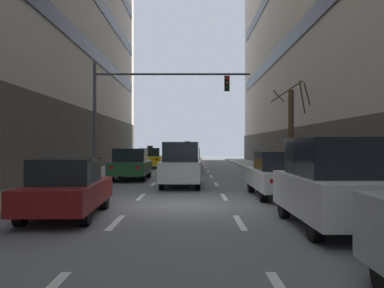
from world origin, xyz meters
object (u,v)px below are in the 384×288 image
object	(u,v)px
street_tree_1	(293,131)
taxi_driving_6	(189,156)
taxi_driving_1	(152,158)
car_driving_5	(69,188)
car_driving_2	(133,164)
taxi_driving_3	(191,154)
taxi_driving_4	(190,160)
car_parked_2	(281,174)
car_driving_0	(184,165)
traffic_signal_0	(144,99)
car_parked_1	(333,183)

from	to	relation	value
street_tree_1	taxi_driving_6	bearing A→B (deg)	114.13
taxi_driving_1	car_driving_5	bearing A→B (deg)	-89.52
car_driving_2	taxi_driving_6	bearing A→B (deg)	75.80
taxi_driving_3	taxi_driving_4	size ratio (longest dim) A/B	0.94
taxi_driving_4	taxi_driving_6	size ratio (longest dim) A/B	1.07
taxi_driving_1	car_parked_2	world-z (taller)	taxi_driving_1
car_driving_0	street_tree_1	xyz separation A→B (m)	(5.83, 3.06, 1.66)
taxi_driving_3	car_parked_2	bearing A→B (deg)	-81.95
taxi_driving_1	traffic_signal_0	distance (m)	12.67
car_parked_2	car_parked_1	bearing A→B (deg)	-90.00
taxi_driving_1	taxi_driving_6	bearing A→B (deg)	0.36
car_driving_0	traffic_signal_0	size ratio (longest dim) A/B	0.50
taxi_driving_1	traffic_signal_0	world-z (taller)	traffic_signal_0
taxi_driving_1	car_driving_0	bearing A→B (deg)	-78.98
car_driving_0	car_driving_5	size ratio (longest dim) A/B	1.01
car_parked_2	street_tree_1	distance (m)	7.34
taxi_driving_6	taxi_driving_3	bearing A→B (deg)	89.53
taxi_driving_3	taxi_driving_4	bearing A→B (deg)	-89.63
car_driving_0	car_driving_2	distance (m)	4.88
car_driving_2	taxi_driving_4	size ratio (longest dim) A/B	1.02
car_driving_0	car_parked_2	world-z (taller)	car_driving_0
car_driving_2	taxi_driving_6	size ratio (longest dim) A/B	1.09
taxi_driving_1	taxi_driving_6	xyz separation A→B (m)	(3.18, 0.02, 0.20)
car_driving_2	taxi_driving_3	world-z (taller)	taxi_driving_3
taxi_driving_4	street_tree_1	xyz separation A→B (m)	(5.62, -7.49, 1.86)
taxi_driving_3	car_parked_2	distance (m)	25.60
taxi_driving_4	traffic_signal_0	xyz separation A→B (m)	(-2.51, -6.80, 3.64)
taxi_driving_1	car_parked_1	bearing A→B (deg)	-74.91
taxi_driving_1	car_driving_2	world-z (taller)	taxi_driving_1
street_tree_1	taxi_driving_3	bearing A→B (deg)	107.05
street_tree_1	car_driving_0	bearing A→B (deg)	-152.33
car_driving_2	car_parked_2	bearing A→B (deg)	-48.81
taxi_driving_1	traffic_signal_0	bearing A→B (deg)	-86.26
taxi_driving_6	taxi_driving_1	bearing A→B (deg)	-179.64
taxi_driving_3	car_driving_5	size ratio (longest dim) A/B	1.01
taxi_driving_4	taxi_driving_6	world-z (taller)	taxi_driving_6
car_driving_5	car_parked_1	world-z (taller)	car_parked_1
car_driving_5	traffic_signal_0	world-z (taller)	traffic_signal_0
car_parked_2	street_tree_1	bearing A→B (deg)	72.74
taxi_driving_1	car_driving_5	world-z (taller)	taxi_driving_1
car_parked_1	street_tree_1	distance (m)	12.76
car_driving_2	street_tree_1	xyz separation A→B (m)	(8.77, -0.84, 1.84)
car_parked_1	taxi_driving_3	bearing A→B (deg)	96.59
taxi_driving_3	car_driving_2	bearing A→B (deg)	-99.85
car_driving_0	street_tree_1	bearing A→B (deg)	27.67
taxi_driving_1	car_driving_5	size ratio (longest dim) A/B	1.07
car_driving_0	taxi_driving_1	size ratio (longest dim) A/B	0.95
taxi_driving_4	car_driving_5	world-z (taller)	taxi_driving_4
car_driving_0	street_tree_1	distance (m)	6.80
traffic_signal_0	taxi_driving_3	bearing A→B (deg)	82.24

